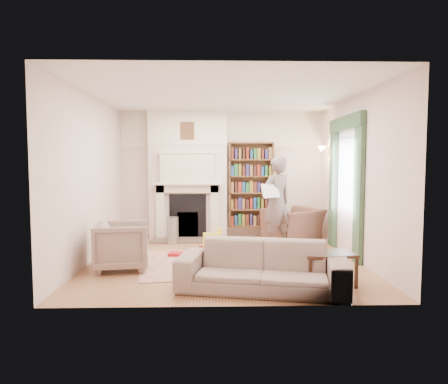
{
  "coord_description": "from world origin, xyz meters",
  "views": [
    {
      "loc": [
        -0.18,
        -6.77,
        1.67
      ],
      "look_at": [
        0.0,
        0.25,
        1.15
      ],
      "focal_mm": 32.0,
      "sensor_mm": 36.0,
      "label": 1
    }
  ],
  "objects_px": {
    "coffee_table": "(327,269)",
    "rocking_horse": "(211,238)",
    "bookcase": "(251,185)",
    "sofa": "(262,266)",
    "paraffin_heater": "(173,230)",
    "armchair_reading": "(293,225)",
    "man_reading": "(277,202)",
    "armchair_left": "(122,246)"
  },
  "relations": [
    {
      "from": "sofa",
      "to": "rocking_horse",
      "type": "bearing_deg",
      "value": 117.01
    },
    {
      "from": "paraffin_heater",
      "to": "man_reading",
      "type": "bearing_deg",
      "value": -12.11
    },
    {
      "from": "man_reading",
      "to": "sofa",
      "type": "bearing_deg",
      "value": 46.4
    },
    {
      "from": "man_reading",
      "to": "armchair_left",
      "type": "bearing_deg",
      "value": -1.18
    },
    {
      "from": "rocking_horse",
      "to": "armchair_reading",
      "type": "bearing_deg",
      "value": 23.91
    },
    {
      "from": "sofa",
      "to": "man_reading",
      "type": "height_order",
      "value": "man_reading"
    },
    {
      "from": "coffee_table",
      "to": "bookcase",
      "type": "bearing_deg",
      "value": 93.71
    },
    {
      "from": "armchair_left",
      "to": "rocking_horse",
      "type": "height_order",
      "value": "armchair_left"
    },
    {
      "from": "armchair_left",
      "to": "coffee_table",
      "type": "xyz_separation_m",
      "value": [
        2.98,
        -0.9,
        -0.15
      ]
    },
    {
      "from": "paraffin_heater",
      "to": "rocking_horse",
      "type": "relative_size",
      "value": 1.14
    },
    {
      "from": "paraffin_heater",
      "to": "sofa",
      "type": "bearing_deg",
      "value": -64.05
    },
    {
      "from": "armchair_left",
      "to": "coffee_table",
      "type": "relative_size",
      "value": 1.17
    },
    {
      "from": "bookcase",
      "to": "paraffin_heater",
      "type": "height_order",
      "value": "bookcase"
    },
    {
      "from": "bookcase",
      "to": "armchair_reading",
      "type": "relative_size",
      "value": 1.72
    },
    {
      "from": "man_reading",
      "to": "paraffin_heater",
      "type": "xyz_separation_m",
      "value": [
        -2.07,
        0.44,
        -0.62
      ]
    },
    {
      "from": "bookcase",
      "to": "sofa",
      "type": "bearing_deg",
      "value": -93.05
    },
    {
      "from": "rocking_horse",
      "to": "bookcase",
      "type": "bearing_deg",
      "value": 57.38
    },
    {
      "from": "armchair_reading",
      "to": "armchair_left",
      "type": "distance_m",
      "value": 3.75
    },
    {
      "from": "man_reading",
      "to": "paraffin_heater",
      "type": "distance_m",
      "value": 2.21
    },
    {
      "from": "sofa",
      "to": "rocking_horse",
      "type": "xyz_separation_m",
      "value": [
        -0.68,
        2.48,
        -0.11
      ]
    },
    {
      "from": "armchair_reading",
      "to": "man_reading",
      "type": "distance_m",
      "value": 0.93
    },
    {
      "from": "man_reading",
      "to": "coffee_table",
      "type": "xyz_separation_m",
      "value": [
        0.32,
        -2.4,
        -0.67
      ]
    },
    {
      "from": "coffee_table",
      "to": "rocking_horse",
      "type": "height_order",
      "value": "coffee_table"
    },
    {
      "from": "man_reading",
      "to": "paraffin_heater",
      "type": "height_order",
      "value": "man_reading"
    },
    {
      "from": "man_reading",
      "to": "coffee_table",
      "type": "distance_m",
      "value": 2.51
    },
    {
      "from": "bookcase",
      "to": "coffee_table",
      "type": "relative_size",
      "value": 2.64
    },
    {
      "from": "bookcase",
      "to": "sofa",
      "type": "height_order",
      "value": "bookcase"
    },
    {
      "from": "man_reading",
      "to": "rocking_horse",
      "type": "height_order",
      "value": "man_reading"
    },
    {
      "from": "paraffin_heater",
      "to": "rocking_horse",
      "type": "bearing_deg",
      "value": -35.16
    },
    {
      "from": "rocking_horse",
      "to": "sofa",
      "type": "bearing_deg",
      "value": -73.22
    },
    {
      "from": "coffee_table",
      "to": "armchair_reading",
      "type": "bearing_deg",
      "value": 80.04
    },
    {
      "from": "sofa",
      "to": "man_reading",
      "type": "bearing_deg",
      "value": 88.7
    },
    {
      "from": "bookcase",
      "to": "armchair_reading",
      "type": "height_order",
      "value": "bookcase"
    },
    {
      "from": "coffee_table",
      "to": "armchair_left",
      "type": "bearing_deg",
      "value": 155.71
    },
    {
      "from": "bookcase",
      "to": "sofa",
      "type": "relative_size",
      "value": 0.85
    },
    {
      "from": "man_reading",
      "to": "coffee_table",
      "type": "height_order",
      "value": "man_reading"
    },
    {
      "from": "coffee_table",
      "to": "sofa",
      "type": "bearing_deg",
      "value": -175.91
    },
    {
      "from": "sofa",
      "to": "paraffin_heater",
      "type": "relative_size",
      "value": 3.96
    },
    {
      "from": "armchair_reading",
      "to": "bookcase",
      "type": "bearing_deg",
      "value": -68.3
    },
    {
      "from": "armchair_reading",
      "to": "coffee_table",
      "type": "distance_m",
      "value": 3.01
    },
    {
      "from": "armchair_left",
      "to": "paraffin_heater",
      "type": "xyz_separation_m",
      "value": [
        0.59,
        1.95,
        -0.1
      ]
    },
    {
      "from": "bookcase",
      "to": "paraffin_heater",
      "type": "xyz_separation_m",
      "value": [
        -1.68,
        -0.75,
        -0.9
      ]
    }
  ]
}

